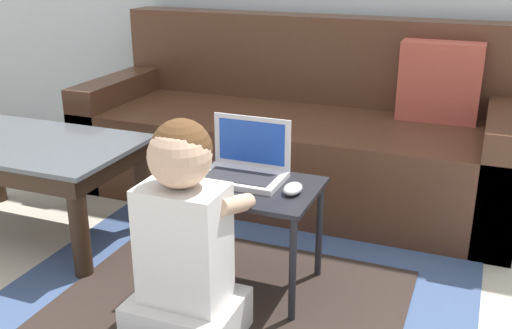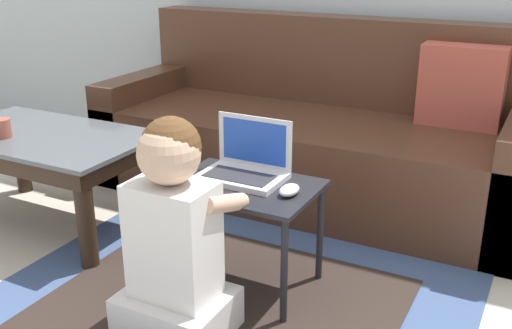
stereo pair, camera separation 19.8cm
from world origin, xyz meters
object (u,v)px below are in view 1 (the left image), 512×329
object	(u,v)px
coffee_table	(26,157)
laptop_desk	(245,199)
laptop	(244,169)
couch	(298,135)
person_seated	(185,242)
computer_mouse	(293,189)

from	to	relation	value
coffee_table	laptop_desk	bearing A→B (deg)	-3.03
coffee_table	laptop	world-z (taller)	laptop
couch	coffee_table	xyz separation A→B (m)	(-0.89, -0.89, 0.06)
laptop_desk	person_seated	world-z (taller)	person_seated
laptop_desk	couch	bearing A→B (deg)	96.64
laptop	person_seated	xyz separation A→B (m)	(-0.03, -0.40, -0.10)
couch	laptop_desk	xyz separation A→B (m)	(0.11, -0.94, 0.06)
coffee_table	person_seated	distance (m)	1.03
laptop_desk	coffee_table	bearing A→B (deg)	176.97
person_seated	coffee_table	bearing A→B (deg)	157.09
laptop_desk	computer_mouse	xyz separation A→B (m)	(0.18, -0.01, 0.07)
coffee_table	computer_mouse	bearing A→B (deg)	-3.08
computer_mouse	coffee_table	bearing A→B (deg)	176.92
laptop_desk	computer_mouse	world-z (taller)	computer_mouse
laptop	coffee_table	bearing A→B (deg)	-179.88
person_seated	couch	bearing A→B (deg)	92.56
couch	coffee_table	size ratio (longest dim) A/B	2.20
laptop_desk	computer_mouse	distance (m)	0.19
coffee_table	laptop	size ratio (longest dim) A/B	3.19
coffee_table	laptop	bearing A→B (deg)	0.12
couch	computer_mouse	world-z (taller)	couch
person_seated	laptop	bearing A→B (deg)	86.39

